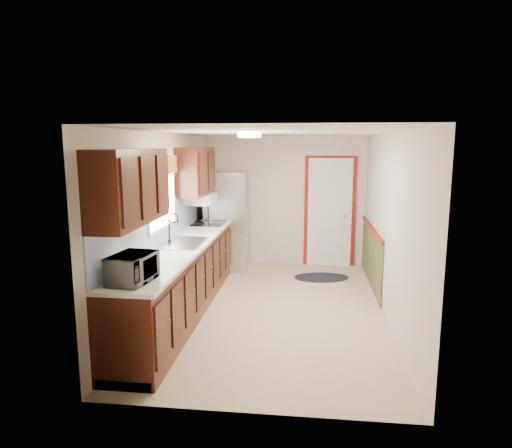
# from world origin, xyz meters

# --- Properties ---
(room_shell) EXTENTS (3.20, 5.20, 2.52)m
(room_shell) POSITION_xyz_m (0.00, 0.00, 1.20)
(room_shell) COLOR tan
(room_shell) RESTS_ON ground
(kitchen_run) EXTENTS (0.63, 4.00, 2.20)m
(kitchen_run) POSITION_xyz_m (-1.24, -0.29, 0.81)
(kitchen_run) COLOR #34130B
(kitchen_run) RESTS_ON ground
(back_wall_trim) EXTENTS (1.12, 2.30, 2.08)m
(back_wall_trim) POSITION_xyz_m (0.99, 2.21, 0.89)
(back_wall_trim) COLOR maroon
(back_wall_trim) RESTS_ON ground
(ceiling_fixture) EXTENTS (0.30, 0.30, 0.06)m
(ceiling_fixture) POSITION_xyz_m (-0.30, -0.20, 2.36)
(ceiling_fixture) COLOR #FFD88C
(ceiling_fixture) RESTS_ON room_shell
(microwave) EXTENTS (0.33, 0.53, 0.34)m
(microwave) POSITION_xyz_m (-1.20, -1.95, 1.11)
(microwave) COLOR white
(microwave) RESTS_ON kitchen_run
(refrigerator) EXTENTS (0.77, 0.76, 1.76)m
(refrigerator) POSITION_xyz_m (-1.02, 2.05, 0.88)
(refrigerator) COLOR #B7B7BC
(refrigerator) RESTS_ON ground
(rug) EXTENTS (1.01, 0.74, 0.01)m
(rug) POSITION_xyz_m (0.70, 1.59, 0.01)
(rug) COLOR black
(rug) RESTS_ON ground
(cooktop) EXTENTS (0.51, 0.61, 0.02)m
(cooktop) POSITION_xyz_m (-1.19, 1.37, 0.95)
(cooktop) COLOR black
(cooktop) RESTS_ON kitchen_run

